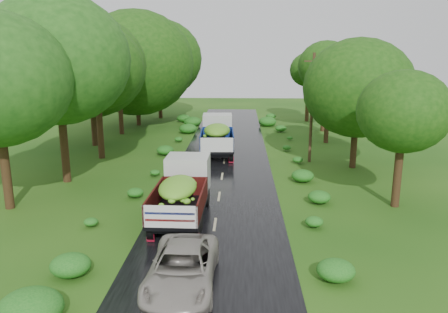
{
  "coord_description": "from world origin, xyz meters",
  "views": [
    {
      "loc": [
        1.13,
        -14.91,
        7.85
      ],
      "look_at": [
        0.18,
        10.44,
        1.7
      ],
      "focal_mm": 35.0,
      "sensor_mm": 36.0,
      "label": 1
    }
  ],
  "objects_px": {
    "truck_near": "(183,189)",
    "car": "(182,268)",
    "truck_far": "(217,134)",
    "utility_pole": "(312,107)"
  },
  "relations": [
    {
      "from": "truck_far",
      "to": "car",
      "type": "distance_m",
      "value": 19.86
    },
    {
      "from": "truck_far",
      "to": "utility_pole",
      "type": "xyz_separation_m",
      "value": [
        6.82,
        -2.28,
        2.39
      ]
    },
    {
      "from": "truck_near",
      "to": "utility_pole",
      "type": "distance_m",
      "value": 13.89
    },
    {
      "from": "utility_pole",
      "to": "truck_far",
      "type": "bearing_deg",
      "value": 160.29
    },
    {
      "from": "truck_far",
      "to": "truck_near",
      "type": "bearing_deg",
      "value": -96.44
    },
    {
      "from": "car",
      "to": "utility_pole",
      "type": "distance_m",
      "value": 19.18
    },
    {
      "from": "truck_near",
      "to": "truck_far",
      "type": "xyz_separation_m",
      "value": [
        0.94,
        13.53,
        0.12
      ]
    },
    {
      "from": "truck_far",
      "to": "car",
      "type": "height_order",
      "value": "truck_far"
    },
    {
      "from": "truck_near",
      "to": "car",
      "type": "height_order",
      "value": "truck_near"
    },
    {
      "from": "car",
      "to": "utility_pole",
      "type": "height_order",
      "value": "utility_pole"
    }
  ]
}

